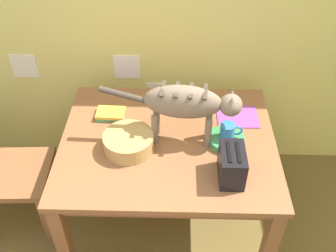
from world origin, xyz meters
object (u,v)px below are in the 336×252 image
saucer_bowl (226,140)px  magazine (237,117)px  toaster (232,165)px  dining_table (168,151)px  book_stack (111,114)px  coffee_mug (228,131)px  cat (188,104)px  wicker_basket (129,142)px  wooden_chair_far (7,171)px

saucer_bowl → magazine: saucer_bowl is taller
saucer_bowl → toaster: size_ratio=1.01×
dining_table → book_stack: book_stack is taller
coffee_mug → cat: bearing=174.8°
dining_table → book_stack: (-0.34, 0.20, 0.11)m
coffee_mug → wicker_basket: 0.54m
magazine → book_stack: 0.75m
dining_table → book_stack: bearing=150.5°
saucer_bowl → toaster: toaster is taller
book_stack → wooden_chair_far: 0.73m
cat → book_stack: 0.54m
dining_table → cat: cat is taller
dining_table → coffee_mug: (0.32, -0.01, 0.17)m
dining_table → saucer_bowl: bearing=-2.5°
cat → saucer_bowl: bearing=90.0°
cat → coffee_mug: (0.22, -0.02, -0.17)m
wooden_chair_far → wicker_basket: bearing=82.3°
coffee_mug → wicker_basket: coffee_mug is taller
dining_table → saucer_bowl: 0.34m
dining_table → magazine: bearing=27.0°
cat → wooden_chair_far: (-1.08, -0.01, -0.53)m
book_stack → toaster: size_ratio=0.87×
book_stack → wicker_basket: (0.14, -0.27, 0.03)m
dining_table → coffee_mug: 0.37m
coffee_mug → magazine: bearing=69.4°
saucer_bowl → wooden_chair_far: 1.33m
cat → wicker_basket: size_ratio=2.74×
dining_table → wicker_basket: wicker_basket is taller
wooden_chair_far → coffee_mug: bearing=87.0°
dining_table → saucer_bowl: (0.32, -0.01, 0.11)m
saucer_bowl → wicker_basket: (-0.53, -0.06, 0.03)m
magazine → toaster: size_ratio=1.21×
saucer_bowl → dining_table: bearing=177.5°
wooden_chair_far → book_stack: bearing=105.1°
book_stack → wooden_chair_far: wooden_chair_far is taller
dining_table → coffee_mug: coffee_mug is taller
saucer_bowl → book_stack: 0.70m
coffee_mug → book_stack: size_ratio=0.70×
dining_table → wicker_basket: (-0.21, -0.07, 0.13)m
toaster → book_stack: bearing=145.4°
dining_table → wooden_chair_far: wooden_chair_far is taller
dining_table → toaster: bearing=-39.6°
cat → book_stack: (-0.45, 0.19, -0.23)m
wicker_basket → wooden_chair_far: bearing=175.0°
wicker_basket → wooden_chair_far: wooden_chair_far is taller
saucer_bowl → coffee_mug: bearing=0.0°
saucer_bowl → wooden_chair_far: wooden_chair_far is taller
cat → toaster: cat is taller
coffee_mug → wicker_basket: (-0.53, -0.06, -0.04)m
magazine → book_stack: book_stack is taller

